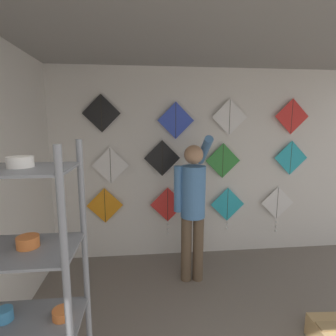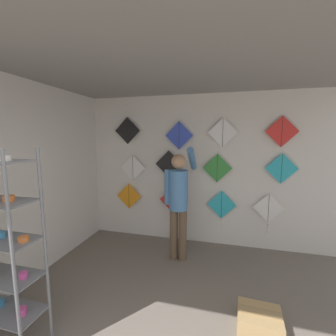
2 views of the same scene
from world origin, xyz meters
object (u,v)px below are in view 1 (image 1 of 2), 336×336
at_px(kite_5, 162,158).
at_px(kite_11, 292,116).
at_px(kite_8, 101,113).
at_px(kite_0, 105,206).
at_px(kite_7, 291,158).
at_px(kite_9, 176,120).
at_px(kite_4, 110,166).
at_px(kite_6, 223,161).
at_px(kite_3, 277,205).
at_px(kite_10, 230,117).
at_px(shopkeeper, 193,201).
at_px(kite_1, 168,207).
at_px(kite_2, 227,206).

height_order(kite_5, kite_11, kite_11).
distance_m(kite_8, kite_11, 2.78).
distance_m(kite_0, kite_7, 2.89).
bearing_deg(kite_9, kite_5, 180.00).
distance_m(kite_4, kite_6, 1.65).
xyz_separation_m(kite_3, kite_6, (-0.90, 0.00, 0.72)).
bearing_deg(kite_10, kite_0, 180.00).
relative_size(kite_7, kite_10, 1.00).
bearing_deg(kite_10, kite_11, 0.00).
relative_size(kite_6, kite_7, 1.00).
height_order(shopkeeper, kite_9, kite_9).
bearing_deg(kite_9, kite_0, 180.00).
xyz_separation_m(kite_1, kite_9, (0.12, 0.00, 1.28)).
height_order(shopkeeper, kite_6, shopkeeper).
bearing_deg(kite_3, kite_0, 179.98).
height_order(kite_4, kite_7, kite_7).
relative_size(shopkeeper, kite_8, 3.56).
distance_m(kite_2, kite_5, 1.25).
xyz_separation_m(kite_8, kite_11, (2.78, 0.00, -0.03)).
height_order(kite_3, kite_9, kite_9).
bearing_deg(kite_7, kite_8, 180.00).
xyz_separation_m(shopkeeper, kite_4, (-1.07, 0.65, 0.36)).
relative_size(kite_6, kite_10, 1.00).
bearing_deg(kite_3, kite_8, 179.98).
relative_size(kite_9, kite_10, 1.00).
relative_size(kite_4, kite_8, 1.00).
bearing_deg(kite_10, kite_1, -179.93).
bearing_deg(kite_4, kite_9, 0.00).
xyz_separation_m(kite_1, kite_11, (1.86, 0.00, 1.34)).
height_order(kite_3, kite_5, kite_5).
xyz_separation_m(kite_6, kite_8, (-1.74, 0.00, 0.68)).
relative_size(kite_0, kite_5, 1.00).
distance_m(kite_4, kite_11, 2.77).
height_order(kite_1, kite_11, kite_11).
height_order(kite_6, kite_10, kite_10).
relative_size(kite_3, kite_6, 1.40).
distance_m(kite_1, kite_8, 1.66).
relative_size(kite_1, kite_7, 1.40).
bearing_deg(kite_3, kite_1, 180.00).
distance_m(kite_1, kite_6, 1.08).
xyz_separation_m(kite_0, kite_1, (0.92, -0.00, -0.06)).
xyz_separation_m(kite_4, kite_10, (1.73, 0.00, 0.68)).
height_order(shopkeeper, kite_2, shopkeeper).
bearing_deg(kite_8, kite_0, 180.00).
relative_size(kite_0, kite_11, 1.00).
xyz_separation_m(kite_1, kite_2, (0.92, 0.00, -0.01)).
bearing_deg(kite_7, kite_0, 180.00).
distance_m(kite_7, kite_9, 1.86).
height_order(kite_4, kite_10, kite_10).
bearing_deg(kite_6, kite_8, 180.00).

